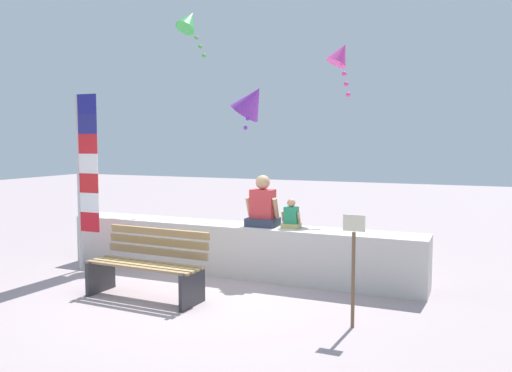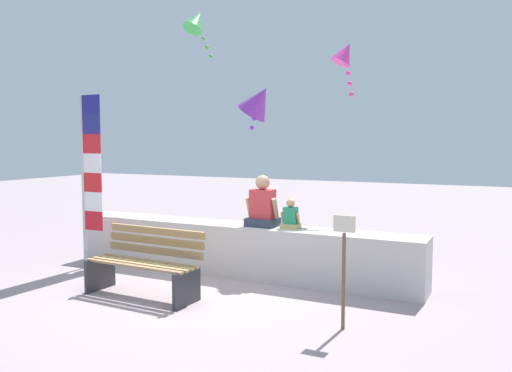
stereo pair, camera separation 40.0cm
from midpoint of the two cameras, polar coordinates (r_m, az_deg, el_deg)
ground_plane at (r=7.21m, az=-4.85°, el=-11.56°), size 40.00×40.00×0.00m
seawall_ledge at (r=8.07m, az=-0.71°, el=-6.92°), size 5.69×0.61×0.78m
park_bench at (r=7.07m, az=-10.44°, el=-8.47°), size 1.61×0.67×0.88m
person_adult at (r=7.77m, az=2.20°, el=-2.24°), size 0.50×0.37×0.77m
person_child at (r=7.62m, az=5.30°, el=-3.39°), size 0.28×0.21×0.43m
flag_banner at (r=8.59m, az=-16.55°, el=1.65°), size 0.40×0.05×2.77m
kite_purple at (r=10.40m, az=1.40°, el=9.30°), size 0.85×0.66×1.00m
kite_magenta at (r=9.16m, az=11.00°, el=13.99°), size 0.61×0.66×1.00m
kite_green at (r=10.72m, az=-5.42°, el=17.46°), size 0.69×0.64×1.04m
sign_post at (r=5.78m, az=11.56°, el=-8.17°), size 0.24×0.04×1.25m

